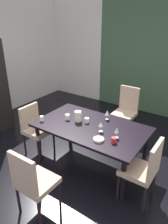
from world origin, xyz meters
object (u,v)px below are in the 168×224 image
chair_left_near (35,127)px  wine_glass_right (107,113)px  dining_table (91,130)px  wine_glass_near_shelf (101,125)px  chair_right_near (144,168)px  wine_glass_center (117,131)px  chair_head_near (32,181)px  pitcher_east (78,116)px  cup_left (114,140)px  serving_bowl_west (99,139)px  cup_near_window (87,120)px  chair_head_far (126,109)px  cup_front (67,117)px  cup_south (42,118)px

chair_left_near → wine_glass_right: 1.34m
dining_table → wine_glass_near_shelf: bearing=-16.4°
chair_right_near → wine_glass_center: (-0.53, 0.20, 0.31)m
wine_glass_right → wine_glass_near_shelf: bearing=-73.8°
chair_head_near → wine_glass_right: size_ratio=5.83×
pitcher_east → cup_left: bearing=-17.1°
wine_glass_center → wine_glass_near_shelf: size_ratio=1.09×
wine_glass_right → serving_bowl_west: 0.72m
chair_right_near → serving_bowl_west: 0.74m
dining_table → wine_glass_center: 0.55m
dining_table → serving_bowl_west: 0.46m
serving_bowl_west → cup_left: size_ratio=2.00×
chair_head_near → cup_near_window: chair_head_near is taller
wine_glass_center → wine_glass_right: 0.61m
chair_head_far → cup_left: (0.50, -1.55, 0.21)m
serving_bowl_west → cup_near_window: (-0.46, 0.37, 0.02)m
wine_glass_near_shelf → serving_bowl_west: 0.29m
dining_table → wine_glass_center: size_ratio=10.66×
wine_glass_center → serving_bowl_west: size_ratio=1.07×
chair_head_far → cup_front: bearing=69.5°
chair_left_near → wine_glass_near_shelf: chair_left_near is taller
cup_south → pitcher_east: pitcher_east is taller
chair_head_far → pitcher_east: bearing=76.3°
wine_glass_right → cup_near_window: 0.38m
wine_glass_right → pitcher_east: (-0.38, -0.34, -0.03)m
wine_glass_near_shelf → cup_south: (-1.01, -0.26, -0.07)m
cup_left → cup_south: 1.33m
chair_head_near → chair_left_near: chair_head_near is taller
cup_near_window → pitcher_east: pitcher_east is taller
chair_head_near → chair_right_near: bearing=44.4°
chair_head_near → wine_glass_center: 1.36m
dining_table → cup_left: cup_left is taller
wine_glass_near_shelf → cup_front: size_ratio=1.69×
wine_glass_right → cup_front: bearing=-145.3°
wine_glass_center → cup_south: wine_glass_center is taller
cup_left → cup_south: cup_south is taller
chair_head_near → serving_bowl_west: (0.34, 1.00, 0.20)m
chair_head_near → cup_front: (-0.45, 1.28, 0.23)m
wine_glass_near_shelf → cup_near_window: wine_glass_near_shelf is taller
dining_table → wine_glass_center: (0.51, -0.09, 0.19)m
wine_glass_center → dining_table: bearing=169.8°
chair_right_near → cup_south: (-1.83, -0.04, 0.24)m
chair_left_near → wine_glass_center: size_ratio=5.38×
cup_left → pitcher_east: (-0.82, 0.25, 0.05)m
serving_bowl_west → cup_near_window: cup_near_window is taller
cup_front → cup_near_window: bearing=15.1°
wine_glass_right → serving_bowl_west: bearing=-70.7°
wine_glass_center → cup_left: size_ratio=2.14×
wine_glass_near_shelf → cup_near_window: (-0.34, 0.12, -0.08)m
wine_glass_center → cup_left: (0.03, -0.14, -0.08)m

